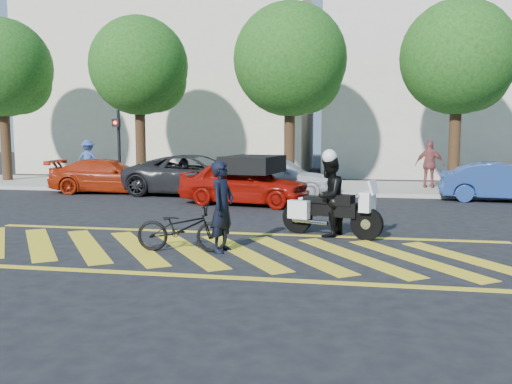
% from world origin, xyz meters
% --- Properties ---
extents(ground, '(90.00, 90.00, 0.00)m').
position_xyz_m(ground, '(0.00, 0.00, 0.00)').
color(ground, black).
rests_on(ground, ground).
extents(sidewalk, '(60.00, 5.00, 0.15)m').
position_xyz_m(sidewalk, '(0.00, 12.00, 0.07)').
color(sidewalk, '#9E998E').
rests_on(sidewalk, ground).
extents(crosswalk, '(12.33, 4.00, 0.01)m').
position_xyz_m(crosswalk, '(-0.04, 0.00, 0.00)').
color(crosswalk, gold).
rests_on(crosswalk, ground).
extents(building_left, '(16.00, 8.00, 10.00)m').
position_xyz_m(building_left, '(-8.00, 21.00, 5.00)').
color(building_left, beige).
rests_on(building_left, ground).
extents(building_right, '(16.00, 8.00, 11.00)m').
position_xyz_m(building_right, '(9.00, 21.00, 5.50)').
color(building_right, beige).
rests_on(building_right, ground).
extents(tree_far_left, '(4.40, 4.40, 7.41)m').
position_xyz_m(tree_far_left, '(-12.87, 12.06, 5.05)').
color(tree_far_left, black).
rests_on(tree_far_left, ground).
extents(tree_left, '(4.20, 4.20, 7.26)m').
position_xyz_m(tree_left, '(-6.37, 12.06, 4.99)').
color(tree_left, black).
rests_on(tree_left, ground).
extents(tree_center, '(4.60, 4.60, 7.56)m').
position_xyz_m(tree_center, '(0.13, 12.06, 5.10)').
color(tree_center, black).
rests_on(tree_center, ground).
extents(tree_right, '(4.40, 4.40, 7.41)m').
position_xyz_m(tree_right, '(6.63, 12.06, 5.05)').
color(tree_right, black).
rests_on(tree_right, ground).
extents(signal_pole, '(0.28, 0.43, 3.20)m').
position_xyz_m(signal_pole, '(-6.50, 9.74, 1.92)').
color(signal_pole, black).
rests_on(signal_pole, ground).
extents(officer_bike, '(0.56, 0.74, 1.80)m').
position_xyz_m(officer_bike, '(0.12, -0.04, 0.90)').
color(officer_bike, black).
rests_on(officer_bike, ground).
extents(bicycle, '(1.86, 0.79, 0.95)m').
position_xyz_m(bicycle, '(-0.68, -0.17, 0.47)').
color(bicycle, black).
rests_on(bicycle, ground).
extents(police_motorcycle, '(2.31, 1.23, 1.06)m').
position_xyz_m(police_motorcycle, '(2.13, 1.96, 0.58)').
color(police_motorcycle, black).
rests_on(police_motorcycle, ground).
extents(officer_moto, '(0.96, 1.07, 1.82)m').
position_xyz_m(officer_moto, '(2.11, 1.95, 0.91)').
color(officer_moto, black).
rests_on(officer_moto, ground).
extents(red_convertible, '(4.46, 2.43, 1.44)m').
position_xyz_m(red_convertible, '(-0.84, 6.80, 0.72)').
color(red_convertible, '#8F0E06').
rests_on(red_convertible, ground).
extents(parked_left, '(4.68, 2.38, 1.30)m').
position_xyz_m(parked_left, '(-6.69, 9.20, 0.65)').
color(parked_left, '#9F2209').
rests_on(parked_left, ground).
extents(parked_mid_left, '(5.60, 2.97, 1.50)m').
position_xyz_m(parked_mid_left, '(-3.09, 9.06, 0.75)').
color(parked_mid_left, black).
rests_on(parked_mid_left, ground).
extents(parked_mid_right, '(4.53, 2.26, 1.48)m').
position_xyz_m(parked_mid_right, '(-0.10, 9.20, 0.74)').
color(parked_mid_right, silver).
rests_on(parked_mid_right, ground).
extents(parked_right, '(4.12, 1.75, 1.32)m').
position_xyz_m(parked_right, '(7.57, 9.14, 0.66)').
color(parked_right, navy).
rests_on(parked_right, ground).
extents(pedestrian_left, '(1.29, 0.89, 1.83)m').
position_xyz_m(pedestrian_left, '(-9.51, 13.02, 1.06)').
color(pedestrian_left, '#2F4883').
rests_on(pedestrian_left, sidewalk).
extents(pedestrian_right, '(1.16, 0.64, 1.86)m').
position_xyz_m(pedestrian_right, '(5.57, 11.78, 1.08)').
color(pedestrian_right, brown).
rests_on(pedestrian_right, sidewalk).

